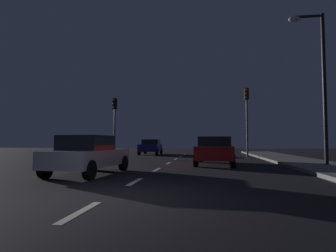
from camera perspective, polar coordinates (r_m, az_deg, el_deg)
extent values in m
plane|color=black|center=(13.23, -1.81, -8.48)|extent=(80.00, 80.00, 0.00)
cube|color=gray|center=(14.07, 30.19, -7.43)|extent=(3.00, 40.00, 0.15)
cube|color=silver|center=(5.41, -17.11, -16.07)|extent=(0.16, 1.60, 0.01)
cube|color=silver|center=(8.95, -6.61, -10.99)|extent=(0.16, 1.60, 0.01)
cube|color=silver|center=(12.64, -2.27, -8.71)|extent=(0.16, 1.60, 0.01)
cube|color=silver|center=(16.38, 0.08, -7.44)|extent=(0.16, 1.60, 0.01)
cube|color=silver|center=(20.15, 1.55, -6.64)|extent=(0.16, 1.60, 0.01)
cube|color=silver|center=(23.92, 2.55, -6.09)|extent=(0.16, 1.60, 0.01)
cube|color=silver|center=(27.70, 3.28, -5.69)|extent=(0.16, 1.60, 0.01)
cylinder|color=#4C4C51|center=(23.61, -10.63, -0.30)|extent=(0.14, 0.14, 4.77)
cube|color=black|center=(23.79, -10.58, 4.37)|extent=(0.32, 0.24, 0.90)
sphere|color=red|center=(23.68, -10.70, 5.13)|extent=(0.20, 0.20, 0.20)
sphere|color=#3F2D0C|center=(23.64, -10.70, 4.41)|extent=(0.20, 0.20, 0.20)
sphere|color=#0C3319|center=(23.60, -10.71, 3.69)|extent=(0.20, 0.20, 0.20)
cylinder|color=#4C4C51|center=(22.62, 15.53, 0.63)|extent=(0.14, 0.14, 5.36)
cube|color=#382D0C|center=(22.87, 15.45, 6.22)|extent=(0.32, 0.24, 0.90)
sphere|color=red|center=(22.77, 15.49, 7.03)|extent=(0.20, 0.20, 0.20)
sphere|color=#3F2D0C|center=(22.72, 15.50, 6.28)|extent=(0.20, 0.20, 0.20)
sphere|color=#0C3319|center=(22.67, 15.51, 5.53)|extent=(0.20, 0.20, 0.20)
cube|color=#B21919|center=(15.61, 9.39, -5.20)|extent=(2.11, 4.48, 0.68)
cube|color=black|center=(15.38, 9.35, -3.05)|extent=(1.75, 2.06, 0.49)
cylinder|color=black|center=(17.31, 6.61, -6.14)|extent=(0.25, 0.65, 0.64)
cylinder|color=black|center=(17.26, 12.47, -6.10)|extent=(0.25, 0.65, 0.64)
cylinder|color=black|center=(14.03, 5.61, -6.85)|extent=(0.25, 0.65, 0.64)
cylinder|color=black|center=(13.98, 12.86, -6.80)|extent=(0.25, 0.65, 0.64)
cube|color=silver|center=(11.27, -15.47, -6.13)|extent=(1.97, 4.29, 0.60)
cube|color=black|center=(11.07, -15.92, -3.23)|extent=(1.62, 1.98, 0.54)
cylinder|color=black|center=(13.02, -15.54, -7.04)|extent=(0.26, 0.65, 0.64)
cylinder|color=black|center=(12.39, -8.91, -7.32)|extent=(0.26, 0.65, 0.64)
cylinder|color=black|center=(10.37, -23.38, -7.92)|extent=(0.26, 0.65, 0.64)
cylinder|color=black|center=(9.56, -15.43, -8.49)|extent=(0.26, 0.65, 0.64)
cube|color=navy|center=(27.45, -3.48, -4.36)|extent=(1.86, 4.12, 0.66)
cube|color=black|center=(27.65, -3.40, -3.19)|extent=(1.59, 1.88, 0.47)
cylinder|color=black|center=(25.87, -2.25, -5.17)|extent=(0.24, 0.65, 0.64)
cylinder|color=black|center=(26.16, -5.79, -5.13)|extent=(0.24, 0.65, 0.64)
cylinder|color=black|center=(28.81, -1.38, -4.97)|extent=(0.24, 0.65, 0.64)
cylinder|color=black|center=(29.07, -4.57, -4.94)|extent=(0.24, 0.65, 0.64)
cylinder|color=black|center=(15.67, 28.83, 6.42)|extent=(0.18, 0.18, 7.46)
cube|color=black|center=(16.43, 26.22, 19.07)|extent=(1.31, 0.10, 0.10)
ellipsoid|color=silver|center=(16.21, 23.92, 18.94)|extent=(0.56, 0.36, 0.24)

